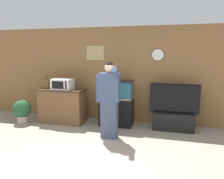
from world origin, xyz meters
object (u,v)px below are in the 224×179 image
Objects in this scene: counter_island at (62,106)px; aquarium_on_stand at (116,103)px; tv_on_stand at (173,116)px; potted_plant at (22,110)px; knife_block at (47,83)px; person_standing at (109,99)px; microwave at (62,84)px.

aquarium_on_stand is at bearing 5.95° from counter_island.
tv_on_stand is 4.03m from potted_plant.
knife_block is at bearing -177.30° from tv_on_stand.
counter_island is 2.96m from tv_on_stand.
aquarium_on_stand is 0.93m from person_standing.
aquarium_on_stand is (1.46, 0.17, -0.47)m from microwave.
microwave is at bearing 15.81° from potted_plant.
tv_on_stand reaches higher than potted_plant.
microwave is 0.50m from knife_block.
counter_island is 1.10m from potted_plant.
potted_plant is (-1.05, -0.32, -0.11)m from counter_island.
microwave reaches higher than aquarium_on_stand.
tv_on_stand is (1.46, 0.02, -0.26)m from aquarium_on_stand.
aquarium_on_stand is 1.00× the size of tv_on_stand.
aquarium_on_stand reaches higher than potted_plant.
potted_plant is at bearing -172.89° from tv_on_stand.
knife_block is 0.30× the size of aquarium_on_stand.
aquarium_on_stand is (1.49, 0.16, 0.13)m from counter_island.
counter_island is at bearing -2.26° from knife_block.
counter_island is at bearing -176.52° from tv_on_stand.
microwave is 1.34m from potted_plant.
aquarium_on_stand reaches higher than counter_island.
microwave is at bearing 154.57° from person_standing.
counter_island is 1.05× the size of aquarium_on_stand.
person_standing is (1.50, -0.71, -0.17)m from microwave.
person_standing is (2.00, -0.74, -0.17)m from knife_block.
microwave is at bearing -176.24° from tv_on_stand.
potted_plant is (-1.08, -0.31, -0.72)m from microwave.
aquarium_on_stand is at bearing 10.58° from potted_plant.
microwave is 0.85× the size of potted_plant.
counter_island is 3.48× the size of knife_block.
aquarium_on_stand is 2.60m from potted_plant.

